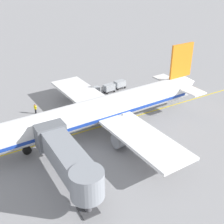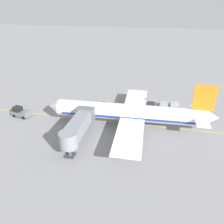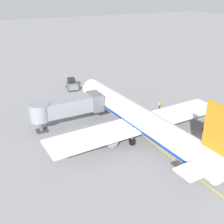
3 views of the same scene
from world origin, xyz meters
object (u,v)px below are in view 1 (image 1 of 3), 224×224
(baggage_tug_lead, at_px, (68,117))
(jet_bridge, at_px, (68,158))
(baggage_cart_front, at_px, (94,91))
(ground_crew_loader, at_px, (108,106))
(ground_crew_marshaller, at_px, (55,121))
(parked_airliner, at_px, (103,110))
(baggage_cart_third_in_train, at_px, (120,84))
(baggage_cart_second_in_train, at_px, (109,88))
(ground_crew_wing_walker, at_px, (35,108))

(baggage_tug_lead, bearing_deg, jet_bridge, 157.54)
(baggage_cart_front, bearing_deg, ground_crew_loader, 172.23)
(ground_crew_marshaller, bearing_deg, parked_airliner, -124.83)
(parked_airliner, distance_m, ground_crew_loader, 6.20)
(baggage_cart_third_in_train, bearing_deg, parked_airliner, 139.24)
(ground_crew_loader, bearing_deg, baggage_tug_lead, 87.92)
(baggage_cart_front, height_order, baggage_cart_second_in_train, same)
(ground_crew_loader, bearing_deg, jet_bridge, 136.30)
(baggage_cart_second_in_train, distance_m, ground_crew_marshaller, 15.14)
(baggage_tug_lead, height_order, baggage_cart_front, baggage_tug_lead)
(baggage_cart_third_in_train, relative_size, ground_crew_loader, 1.75)
(baggage_cart_second_in_train, relative_size, ground_crew_marshaller, 1.75)
(baggage_cart_second_in_train, height_order, baggage_cart_third_in_train, same)
(baggage_cart_front, height_order, ground_crew_loader, ground_crew_loader)
(baggage_tug_lead, distance_m, ground_crew_loader, 6.97)
(ground_crew_marshaller, bearing_deg, baggage_cart_front, -55.41)
(baggage_cart_second_in_train, relative_size, baggage_cart_third_in_train, 1.00)
(jet_bridge, xyz_separation_m, baggage_tug_lead, (13.28, -5.49, -2.74))
(baggage_tug_lead, bearing_deg, baggage_cart_second_in_train, -59.97)
(baggage_tug_lead, relative_size, baggage_cart_second_in_train, 0.85)
(baggage_cart_third_in_train, distance_m, ground_crew_loader, 9.77)
(ground_crew_loader, bearing_deg, parked_airliner, 143.22)
(parked_airliner, height_order, jet_bridge, parked_airliner)
(ground_crew_marshaller, bearing_deg, jet_bridge, 166.59)
(parked_airliner, relative_size, baggage_tug_lead, 14.90)
(parked_airliner, relative_size, baggage_cart_second_in_train, 12.63)
(ground_crew_wing_walker, bearing_deg, baggage_tug_lead, -143.47)
(jet_bridge, bearing_deg, ground_crew_wing_walker, -5.80)
(jet_bridge, relative_size, ground_crew_wing_walker, 7.41)
(baggage_tug_lead, distance_m, baggage_cart_front, 10.16)
(baggage_tug_lead, relative_size, baggage_cart_third_in_train, 0.85)
(ground_crew_wing_walker, bearing_deg, ground_crew_marshaller, -168.51)
(baggage_cart_front, xyz_separation_m, ground_crew_loader, (-6.68, 0.91, 0.00))
(baggage_cart_front, bearing_deg, baggage_tug_lead, 129.23)
(jet_bridge, xyz_separation_m, ground_crew_marshaller, (12.56, -2.99, -2.50))
(parked_airliner, xyz_separation_m, jet_bridge, (-8.39, 8.98, 0.27))
(parked_airliner, xyz_separation_m, baggage_cart_third_in_train, (11.77, -10.14, -2.24))
(ground_crew_marshaller, bearing_deg, baggage_tug_lead, -73.87)
(parked_airliner, distance_m, ground_crew_wing_walker, 12.33)
(baggage_cart_second_in_train, bearing_deg, ground_crew_wing_walker, 95.48)
(ground_crew_loader, height_order, ground_crew_marshaller, same)
(ground_crew_loader, bearing_deg, ground_crew_marshaller, 92.84)
(baggage_cart_second_in_train, xyz_separation_m, baggage_cart_third_in_train, (0.57, -2.72, 0.00))
(jet_bridge, xyz_separation_m, baggage_cart_third_in_train, (20.16, -19.12, -2.50))
(baggage_cart_third_in_train, xyz_separation_m, ground_crew_wing_walker, (-1.96, 17.28, 0.00))
(jet_bridge, distance_m, baggage_tug_lead, 14.63)
(baggage_cart_front, bearing_deg, ground_crew_marshaller, 124.59)
(ground_crew_wing_walker, bearing_deg, baggage_cart_third_in_train, -83.51)
(baggage_cart_third_in_train, relative_size, ground_crew_wing_walker, 1.75)
(baggage_tug_lead, xyz_separation_m, baggage_cart_second_in_train, (6.31, -10.92, 0.24))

